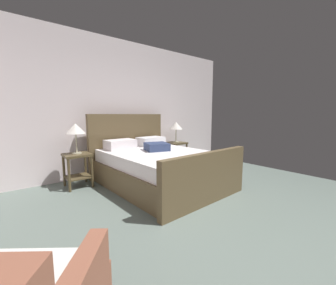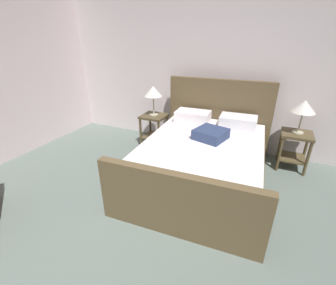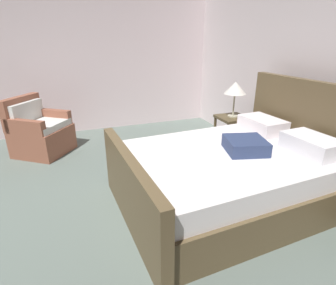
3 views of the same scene
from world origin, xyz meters
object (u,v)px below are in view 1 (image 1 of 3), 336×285
Objects in this scene: table_lamp_left at (76,129)px; nightstand_right at (176,150)px; bed at (157,165)px; nightstand_left at (78,165)px; table_lamp_right at (176,126)px.

nightstand_right is at bearing 3.06° from table_lamp_left.
nightstand_right is (1.20, 0.89, 0.05)m from bed.
nightstand_left is 1.12× the size of table_lamp_left.
bed is at bearing -32.63° from nightstand_left.
table_lamp_left is (-2.40, -0.13, 0.63)m from nightstand_right.
bed is 3.96× the size of nightstand_right.
table_lamp_right is at bearing 36.64° from bed.
nightstand_right is at bearing 36.64° from bed.
table_lamp_left reaches higher than nightstand_left.
table_lamp_right is (1.20, 0.89, 0.65)m from bed.
bed reaches higher than table_lamp_left.
bed is at bearing -32.63° from table_lamp_left.
nightstand_right is 1.12× the size of table_lamp_left.
nightstand_left is at bearing -176.94° from table_lamp_right.
table_lamp_left reaches higher than table_lamp_right.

